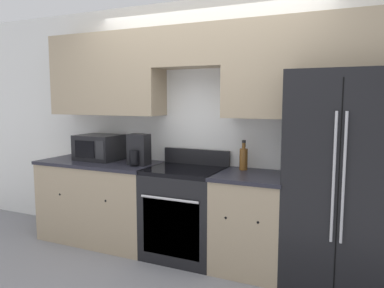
{
  "coord_description": "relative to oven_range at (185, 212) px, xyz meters",
  "views": [
    {
      "loc": [
        1.52,
        -2.97,
        1.59
      ],
      "look_at": [
        0.0,
        0.31,
        1.15
      ],
      "focal_mm": 35.0,
      "sensor_mm": 36.0,
      "label": 1
    }
  ],
  "objects": [
    {
      "name": "ground_plane",
      "position": [
        0.08,
        -0.31,
        -0.46
      ],
      "size": [
        12.0,
        12.0,
        0.0
      ],
      "primitive_type": "plane",
      "color": "gray"
    },
    {
      "name": "wall_back",
      "position": [
        0.08,
        0.27,
        1.09
      ],
      "size": [
        8.0,
        0.39,
        2.6
      ],
      "color": "white",
      "rests_on": "ground_plane"
    },
    {
      "name": "lower_cabinets_left",
      "position": [
        -1.05,
        -0.0,
        -0.0
      ],
      "size": [
        1.38,
        0.64,
        0.9
      ],
      "color": "tan",
      "rests_on": "ground_plane"
    },
    {
      "name": "lower_cabinets_right",
      "position": [
        0.69,
        -0.0,
        -0.0
      ],
      "size": [
        0.66,
        0.64,
        0.9
      ],
      "color": "tan",
      "rests_on": "ground_plane"
    },
    {
      "name": "oven_range",
      "position": [
        0.0,
        0.0,
        0.0
      ],
      "size": [
        0.74,
        0.65,
        1.06
      ],
      "color": "black",
      "rests_on": "ground_plane"
    },
    {
      "name": "refrigerator",
      "position": [
        1.44,
        0.06,
        0.45
      ],
      "size": [
        0.88,
        0.78,
        1.82
      ],
      "color": "black",
      "rests_on": "ground_plane"
    },
    {
      "name": "microwave",
      "position": [
        -1.12,
        0.08,
        0.59
      ],
      "size": [
        0.47,
        0.4,
        0.28
      ],
      "color": "black",
      "rests_on": "lower_cabinets_left"
    },
    {
      "name": "bottle",
      "position": [
        0.55,
        0.18,
        0.56
      ],
      "size": [
        0.08,
        0.08,
        0.29
      ],
      "color": "brown",
      "rests_on": "lower_cabinets_right"
    },
    {
      "name": "electric_kettle",
      "position": [
        -0.53,
        -0.02,
        0.6
      ],
      "size": [
        0.21,
        0.21,
        0.32
      ],
      "color": "black",
      "rests_on": "lower_cabinets_left"
    }
  ]
}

